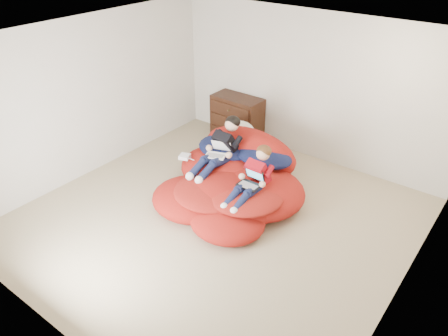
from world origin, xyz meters
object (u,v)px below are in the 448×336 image
older_boy (221,146)px  laptop_black (251,180)px  beanbag_pile (233,181)px  laptop_white (218,151)px  dresser (237,119)px  younger_boy (254,175)px

older_boy → laptop_black: 0.91m
beanbag_pile → laptop_white: same height
beanbag_pile → laptop_white: 0.51m
dresser → younger_boy: (1.56, -1.78, 0.19)m
beanbag_pile → younger_boy: (0.48, -0.18, 0.37)m
older_boy → younger_boy: 0.88m
beanbag_pile → laptop_black: 0.61m
beanbag_pile → dresser: bearing=124.2°
younger_boy → laptop_white: (-0.82, 0.25, 0.01)m
dresser → laptop_black: dresser is taller
dresser → laptop_white: size_ratio=2.31×
older_boy → laptop_white: 0.10m
laptop_white → laptop_black: bearing=-20.3°
laptop_white → laptop_black: 0.87m
beanbag_pile → laptop_white: (-0.34, 0.07, 0.37)m
dresser → beanbag_pile: 1.94m
dresser → older_boy: size_ratio=0.85×
dresser → beanbag_pile: (1.08, -1.60, -0.18)m
dresser → laptop_white: bearing=-64.1°
beanbag_pile → laptop_white: size_ratio=5.55×
older_boy → laptop_white: bearing=-90.0°
dresser → younger_boy: bearing=-48.8°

